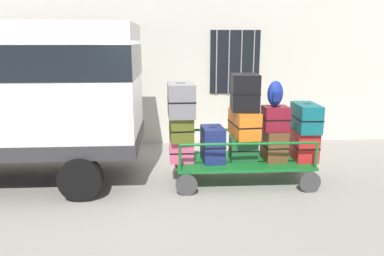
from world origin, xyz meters
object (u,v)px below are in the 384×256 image
(suitcase_left_middle, at_px, (181,129))
(backpack, at_px, (275,94))
(suitcase_center_top, at_px, (245,92))
(suitcase_midright_middle, at_px, (275,118))
(suitcase_midright_bottom, at_px, (274,145))
(suitcase_center_bottom, at_px, (243,148))
(luggage_cart, at_px, (242,163))
(suitcase_left_bottom, at_px, (181,150))
(suitcase_right_middle, at_px, (306,117))
(suitcase_left_top, at_px, (181,100))
(suitcase_midleft_bottom, at_px, (213,144))
(suitcase_center_middle, at_px, (244,124))
(suitcase_right_bottom, at_px, (303,144))

(suitcase_left_middle, xyz_separation_m, backpack, (1.63, 0.01, 0.60))
(suitcase_center_top, bearing_deg, suitcase_midright_middle, -3.23)
(suitcase_midright_bottom, height_order, backpack, backpack)
(suitcase_center_bottom, bearing_deg, backpack, -2.46)
(suitcase_midright_bottom, bearing_deg, backpack, -178.36)
(suitcase_left_middle, distance_m, suitcase_midright_bottom, 1.69)
(luggage_cart, distance_m, suitcase_left_bottom, 1.13)
(suitcase_right_middle, bearing_deg, suitcase_left_top, 179.03)
(suitcase_left_middle, relative_size, suitcase_left_top, 0.68)
(suitcase_midright_middle, bearing_deg, suitcase_left_bottom, 178.85)
(suitcase_left_middle, bearing_deg, suitcase_right_middle, 0.55)
(suitcase_left_bottom, bearing_deg, luggage_cart, -0.89)
(suitcase_left_middle, relative_size, suitcase_midleft_bottom, 0.81)
(suitcase_left_middle, xyz_separation_m, suitcase_midright_bottom, (1.66, 0.01, -0.33))
(suitcase_left_bottom, xyz_separation_m, suitcase_midright_middle, (1.66, -0.03, 0.57))
(suitcase_left_bottom, distance_m, suitcase_center_top, 1.51)
(suitcase_center_top, bearing_deg, suitcase_left_top, 179.81)
(luggage_cart, xyz_separation_m, suitcase_midright_middle, (0.55, -0.02, 0.82))
(suitcase_left_middle, height_order, suitcase_center_bottom, suitcase_left_middle)
(suitcase_left_top, xyz_separation_m, suitcase_center_top, (1.10, -0.00, 0.12))
(suitcase_midright_middle, bearing_deg, suitcase_center_bottom, 179.58)
(suitcase_midleft_bottom, relative_size, suitcase_center_top, 0.98)
(suitcase_left_bottom, height_order, suitcase_midleft_bottom, suitcase_midleft_bottom)
(suitcase_left_top, height_order, suitcase_right_middle, suitcase_left_top)
(suitcase_center_middle, bearing_deg, backpack, -0.86)
(suitcase_left_middle, height_order, backpack, backpack)
(suitcase_left_middle, distance_m, suitcase_right_middle, 2.21)
(suitcase_left_bottom, xyz_separation_m, suitcase_midleft_bottom, (0.55, -0.04, 0.12))
(luggage_cart, height_order, suitcase_midleft_bottom, suitcase_midleft_bottom)
(suitcase_center_middle, height_order, backpack, backpack)
(suitcase_center_bottom, relative_size, suitcase_center_top, 0.77)
(suitcase_left_middle, distance_m, suitcase_center_middle, 1.11)
(suitcase_midleft_bottom, distance_m, suitcase_right_middle, 1.72)
(suitcase_midleft_bottom, relative_size, backpack, 1.41)
(luggage_cart, distance_m, suitcase_right_middle, 1.38)
(suitcase_center_top, height_order, suitcase_midright_middle, suitcase_center_top)
(luggage_cart, bearing_deg, suitcase_center_top, 90.00)
(luggage_cart, height_order, suitcase_center_middle, suitcase_center_middle)
(luggage_cart, height_order, suitcase_center_bottom, suitcase_center_bottom)
(suitcase_center_bottom, relative_size, suitcase_center_middle, 0.61)
(suitcase_left_middle, height_order, suitcase_center_middle, suitcase_center_middle)
(luggage_cart, height_order, suitcase_center_top, suitcase_center_top)
(suitcase_center_bottom, relative_size, suitcase_midright_middle, 1.07)
(suitcase_center_top, relative_size, suitcase_right_bottom, 0.95)
(suitcase_left_top, bearing_deg, suitcase_midright_middle, -1.20)
(suitcase_midright_middle, height_order, suitcase_right_bottom, suitcase_midright_middle)
(suitcase_right_middle, bearing_deg, suitcase_left_middle, -179.45)
(backpack, bearing_deg, luggage_cart, 176.23)
(suitcase_midright_middle, height_order, suitcase_right_middle, suitcase_right_middle)
(suitcase_left_middle, height_order, suitcase_midright_bottom, suitcase_left_middle)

